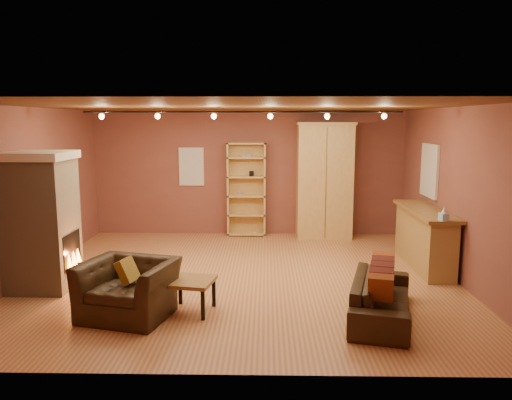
{
  "coord_description": "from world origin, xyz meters",
  "views": [
    {
      "loc": [
        0.39,
        -8.01,
        2.57
      ],
      "look_at": [
        0.23,
        0.2,
        1.27
      ],
      "focal_mm": 35.0,
      "sensor_mm": 36.0,
      "label": 1
    }
  ],
  "objects_px": {
    "armoire": "(324,180)",
    "loveseat": "(382,290)",
    "bookcase": "(247,188)",
    "coffee_table": "(191,284)",
    "fireplace": "(42,221)",
    "bar_counter": "(424,237)",
    "armchair": "(128,280)"
  },
  "relations": [
    {
      "from": "armoire",
      "to": "loveseat",
      "type": "bearing_deg",
      "value": -87.0
    },
    {
      "from": "bookcase",
      "to": "coffee_table",
      "type": "bearing_deg",
      "value": -97.01
    },
    {
      "from": "fireplace",
      "to": "bar_counter",
      "type": "height_order",
      "value": "fireplace"
    },
    {
      "from": "bookcase",
      "to": "bar_counter",
      "type": "relative_size",
      "value": 0.97
    },
    {
      "from": "bookcase",
      "to": "bar_counter",
      "type": "bearing_deg",
      "value": -37.23
    },
    {
      "from": "bar_counter",
      "to": "coffee_table",
      "type": "height_order",
      "value": "bar_counter"
    },
    {
      "from": "bar_counter",
      "to": "fireplace",
      "type": "bearing_deg",
      "value": -168.49
    },
    {
      "from": "armoire",
      "to": "loveseat",
      "type": "height_order",
      "value": "armoire"
    },
    {
      "from": "fireplace",
      "to": "armoire",
      "type": "bearing_deg",
      "value": 36.76
    },
    {
      "from": "bar_counter",
      "to": "coffee_table",
      "type": "bearing_deg",
      "value": -149.99
    },
    {
      "from": "fireplace",
      "to": "armoire",
      "type": "distance_m",
      "value": 5.9
    },
    {
      "from": "bookcase",
      "to": "armchair",
      "type": "distance_m",
      "value": 5.08
    },
    {
      "from": "bar_counter",
      "to": "loveseat",
      "type": "distance_m",
      "value": 2.69
    },
    {
      "from": "bar_counter",
      "to": "coffee_table",
      "type": "xyz_separation_m",
      "value": [
        -3.82,
        -2.21,
        -0.15
      ]
    },
    {
      "from": "armoire",
      "to": "armchair",
      "type": "xyz_separation_m",
      "value": [
        -3.11,
        -4.64,
        -0.77
      ]
    },
    {
      "from": "armchair",
      "to": "coffee_table",
      "type": "bearing_deg",
      "value": 26.56
    },
    {
      "from": "bar_counter",
      "to": "coffee_table",
      "type": "relative_size",
      "value": 3.13
    },
    {
      "from": "armoire",
      "to": "loveseat",
      "type": "relative_size",
      "value": 1.32
    },
    {
      "from": "fireplace",
      "to": "loveseat",
      "type": "bearing_deg",
      "value": -12.33
    },
    {
      "from": "armoire",
      "to": "coffee_table",
      "type": "distance_m",
      "value": 5.1
    },
    {
      "from": "bookcase",
      "to": "loveseat",
      "type": "height_order",
      "value": "bookcase"
    },
    {
      "from": "fireplace",
      "to": "bookcase",
      "type": "xyz_separation_m",
      "value": [
        2.99,
        3.74,
        0.01
      ]
    },
    {
      "from": "fireplace",
      "to": "bar_counter",
      "type": "relative_size",
      "value": 0.97
    },
    {
      "from": "armoire",
      "to": "bookcase",
      "type": "bearing_deg",
      "value": 172.97
    },
    {
      "from": "armoire",
      "to": "coffee_table",
      "type": "relative_size",
      "value": 3.66
    },
    {
      "from": "fireplace",
      "to": "armchair",
      "type": "distance_m",
      "value": 2.04
    },
    {
      "from": "fireplace",
      "to": "bookcase",
      "type": "relative_size",
      "value": 1.01
    },
    {
      "from": "bar_counter",
      "to": "loveseat",
      "type": "xyz_separation_m",
      "value": [
        -1.28,
        -2.36,
        -0.15
      ]
    },
    {
      "from": "armchair",
      "to": "coffee_table",
      "type": "xyz_separation_m",
      "value": [
        0.81,
        0.18,
        -0.12
      ]
    },
    {
      "from": "bookcase",
      "to": "coffee_table",
      "type": "xyz_separation_m",
      "value": [
        -0.57,
        -4.67,
        -0.68
      ]
    },
    {
      "from": "fireplace",
      "to": "bookcase",
      "type": "distance_m",
      "value": 4.79
    },
    {
      "from": "loveseat",
      "to": "fireplace",
      "type": "bearing_deg",
      "value": 92.39
    }
  ]
}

